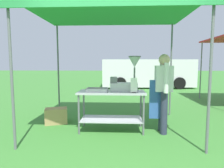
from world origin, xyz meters
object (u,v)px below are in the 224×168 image
at_px(menu_sign, 134,86).
at_px(van_white, 147,73).
at_px(donut_fryer, 126,79).
at_px(vendor, 163,89).
at_px(donut_tray, 97,90).
at_px(stall_canopy, 112,14).
at_px(donut_cart, 112,102).
at_px(supply_crate, 56,116).

height_order(menu_sign, van_white, van_white).
xyz_separation_m(donut_fryer, vendor, (0.75, -0.09, -0.20)).
bearing_deg(van_white, donut_tray, -104.92).
height_order(stall_canopy, donut_cart, stall_canopy).
bearing_deg(donut_tray, van_white, 75.08).
distance_m(stall_canopy, van_white, 8.11).
distance_m(donut_tray, menu_sign, 0.78).
distance_m(donut_fryer, menu_sign, 0.30).
bearing_deg(menu_sign, van_white, 80.52).
distance_m(stall_canopy, menu_sign, 1.57).
xyz_separation_m(donut_cart, donut_fryer, (0.31, 0.02, 0.49)).
relative_size(donut_cart, donut_fryer, 1.89).
relative_size(stall_canopy, donut_tray, 7.50).
relative_size(donut_tray, van_white, 0.08).
bearing_deg(vendor, donut_tray, 178.55).
bearing_deg(menu_sign, supply_crate, 160.97).
relative_size(stall_canopy, donut_fryer, 4.50).
bearing_deg(donut_tray, supply_crate, 156.22).
distance_m(stall_canopy, donut_tray, 1.61).
height_order(donut_cart, vendor, vendor).
relative_size(vendor, supply_crate, 2.78).
xyz_separation_m(vendor, van_white, (0.74, 7.93, -0.03)).
height_order(donut_cart, van_white, van_white).
distance_m(stall_canopy, supply_crate, 2.65).
xyz_separation_m(vendor, supply_crate, (-2.40, 0.49, -0.72)).
distance_m(donut_tray, van_white, 8.17).
xyz_separation_m(stall_canopy, vendor, (1.05, -0.17, -1.54)).
xyz_separation_m(stall_canopy, van_white, (1.80, 7.76, -1.56)).
bearing_deg(stall_canopy, supply_crate, 166.55).
relative_size(menu_sign, van_white, 0.05).
bearing_deg(supply_crate, donut_cart, -17.32).
bearing_deg(donut_tray, donut_fryer, 5.43).
distance_m(menu_sign, vendor, 0.62).
height_order(stall_canopy, supply_crate, stall_canopy).
bearing_deg(van_white, vendor, -95.34).
height_order(donut_tray, donut_fryer, donut_fryer).
distance_m(donut_cart, supply_crate, 1.47).
bearing_deg(donut_fryer, supply_crate, 166.43).
bearing_deg(menu_sign, donut_cart, 156.10).
xyz_separation_m(donut_tray, supply_crate, (-1.04, 0.46, -0.68)).
bearing_deg(vendor, donut_cart, 176.10).
height_order(donut_fryer, vendor, vendor).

